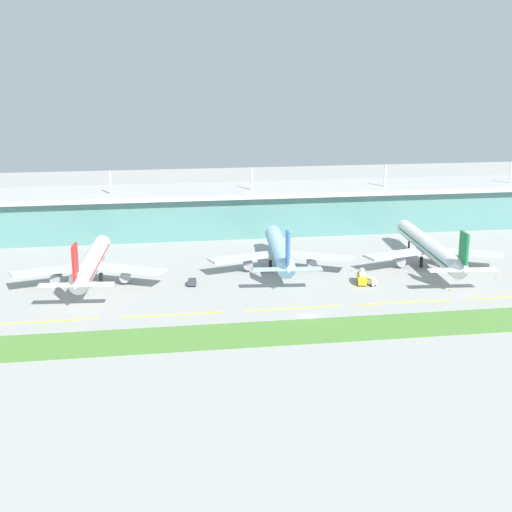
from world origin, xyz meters
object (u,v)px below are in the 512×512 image
Objects in this scene: airliner_near at (91,263)px; pushback_tug at (192,282)px; airliner_middle at (280,251)px; baggage_cart at (371,281)px; fuel_truck at (362,277)px; safety_cone_left_wingtip at (450,290)px; safety_cone_nose_front at (496,277)px; airliner_far at (430,248)px.

pushback_tug is at bearing -13.82° from airliner_near.
airliner_middle is 15.20× the size of baggage_cart.
fuel_truck is (53.29, -6.98, 1.16)m from pushback_tug.
safety_cone_nose_front is (20.49, 10.09, 0.00)m from safety_cone_left_wingtip.
fuel_truck is 10.86× the size of safety_cone_nose_front.
fuel_truck is at bearing -42.66° from airliner_middle.
airliner_middle is 86.95× the size of safety_cone_nose_front.
airliner_near is 87.07× the size of safety_cone_nose_front.
airliner_near is at bearing 173.00° from safety_cone_nose_front.
pushback_tug is at bearing -155.85° from airliner_middle.
airliner_far is at bearing 35.04° from baggage_cart.
baggage_cart is 42.74m from safety_cone_nose_front.
airliner_near reaches higher than safety_cone_nose_front.
safety_cone_left_wingtip is 22.84m from safety_cone_nose_front.
airliner_far is (51.96, -3.72, 0.01)m from airliner_middle.
safety_cone_left_wingtip and safety_cone_nose_front have the same top height.
baggage_cart is at bearing -10.85° from airliner_near.
airliner_middle is 71.32m from safety_cone_nose_front.
airliner_near is at bearing 169.15° from baggage_cart.
airliner_far is 9.45× the size of fuel_truck.
safety_cone_nose_front is at bearing -1.57° from fuel_truck.
pushback_tug is 98.66m from safety_cone_nose_front.
airliner_far reaches higher than baggage_cart.
airliner_middle reaches higher than safety_cone_left_wingtip.
baggage_cart reaches higher than safety_cone_nose_front.
airliner_middle is at bearing 24.15° from pushback_tug.
airliner_near is 15.22× the size of baggage_cart.
pushback_tug is at bearing 175.22° from safety_cone_nose_front.
safety_cone_left_wingtip is 1.00× the size of safety_cone_nose_front.
safety_cone_left_wingtip is (47.07, -32.09, -6.10)m from airliner_middle.
baggage_cart is at bearing -179.01° from safety_cone_nose_front.
baggage_cart is 0.85× the size of pushback_tug.
airliner_near reaches higher than fuel_truck.
airliner_near is at bearing -174.40° from airliner_middle.
fuel_truck is at bearing -7.47° from pushback_tug.
safety_cone_left_wingtip is (24.53, -11.32, -1.91)m from fuel_truck.
pushback_tug is (31.32, -7.71, -5.35)m from airliner_near.
airliner_middle is 34.07m from baggage_cart.
airliner_middle is 30.94m from fuel_truck.
safety_cone_nose_front is at bearing -18.04° from airliner_middle.
airliner_far is (114.03, 2.36, 0.01)m from airliner_near.
airliner_middle reaches higher than pushback_tug.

